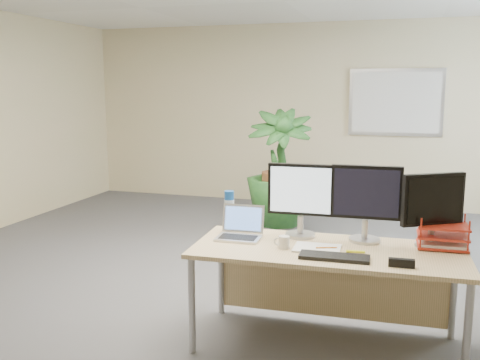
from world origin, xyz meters
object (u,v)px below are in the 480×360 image
(floor_plant, at_px, (279,174))
(monitor_left, at_px, (301,195))
(desk, at_px, (329,265))
(monitor_right, at_px, (366,198))
(laptop, at_px, (241,229))

(floor_plant, relative_size, monitor_left, 2.83)
(desk, relative_size, floor_plant, 1.22)
(desk, relative_size, monitor_right, 3.41)
(monitor_left, relative_size, laptop, 1.67)
(monitor_left, xyz_separation_m, laptop, (-0.41, -0.14, -0.25))
(monitor_right, distance_m, laptop, 0.91)
(desk, xyz_separation_m, monitor_left, (-0.23, 0.14, 0.45))
(desk, distance_m, monitor_left, 0.52)
(floor_plant, distance_m, monitor_right, 2.64)
(monitor_left, bearing_deg, floor_plant, 106.65)
(floor_plant, relative_size, laptop, 4.72)
(floor_plant, height_order, monitor_right, floor_plant)
(laptop, bearing_deg, floor_plant, 96.78)
(monitor_left, bearing_deg, laptop, -160.49)
(desk, relative_size, monitor_left, 3.45)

